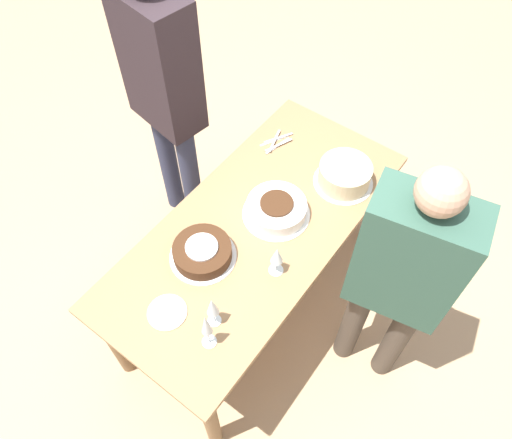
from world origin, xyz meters
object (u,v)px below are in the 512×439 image
Objects in this scene: cake_front_chocolate at (202,252)px; person_watching at (401,274)px; wine_glass_far at (206,326)px; wine_glass_near at (212,307)px; person_cutting at (163,85)px; cake_back_decorated at (345,175)px; cake_center_white at (276,209)px; wine_glass_extra at (277,256)px.

person_watching reaches higher than cake_front_chocolate.
cake_front_chocolate is at bearing -136.18° from wine_glass_far.
wine_glass_near is 0.11× the size of person_cutting.
person_watching is at bearing 135.53° from wine_glass_near.
person_cutting is at bearing -130.64° from wine_glass_far.
wine_glass_far is (1.06, -0.00, 0.10)m from cake_back_decorated.
cake_center_white is 0.32m from wine_glass_extra.
cake_center_white is at bearing -169.41° from wine_glass_near.
person_watching is at bearing 84.95° from cake_center_white.
wine_glass_near is 0.77m from person_watching.
cake_center_white is 0.19× the size of person_cutting.
cake_back_decorated reaches higher than cake_front_chocolate.
cake_back_decorated is at bearing 177.47° from wine_glass_near.
cake_center_white is 0.21× the size of person_watching.
cake_front_chocolate is at bearing -131.26° from wine_glass_near.
cake_back_decorated is at bearing -51.40° from person_watching.
cake_center_white is at bearing -23.18° from cake_back_decorated.
cake_center_white is 0.67m from person_watching.
cake_back_decorated is 1.55× the size of wine_glass_near.
person_cutting reaches higher than wine_glass_far.
cake_back_decorated is 0.63m from wine_glass_extra.
cake_back_decorated is at bearing 23.60° from person_cutting.
person_cutting is at bearing -127.94° from cake_front_chocolate.
wine_glass_near is at bearing -2.53° from cake_back_decorated.
person_cutting is (-0.38, -0.98, 0.19)m from wine_glass_extra.
cake_center_white is 0.40m from cake_back_decorated.
wine_glass_near is 0.13× the size of person_watching.
wine_glass_near reaches higher than cake_center_white.
wine_glass_far is 1.34× the size of wine_glass_extra.
cake_center_white is 0.85m from person_cutting.
cake_back_decorated is at bearing -177.86° from wine_glass_extra.
cake_front_chocolate is 1.27× the size of wine_glass_far.
wine_glass_far is at bearing 26.71° from wine_glass_near.
cake_back_decorated is 1.68× the size of wine_glass_extra.
cake_front_chocolate is at bearing 12.33° from person_watching.
wine_glass_near is at bearing -29.57° from person_cutting.
wine_glass_far reaches higher than cake_back_decorated.
cake_front_chocolate is at bearing -28.65° from person_cutting.
cake_center_white is 1.09× the size of cake_back_decorated.
cake_back_decorated is 0.19× the size of person_watching.
person_cutting is 1.47m from person_watching.
cake_center_white is 1.82× the size of wine_glass_extra.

